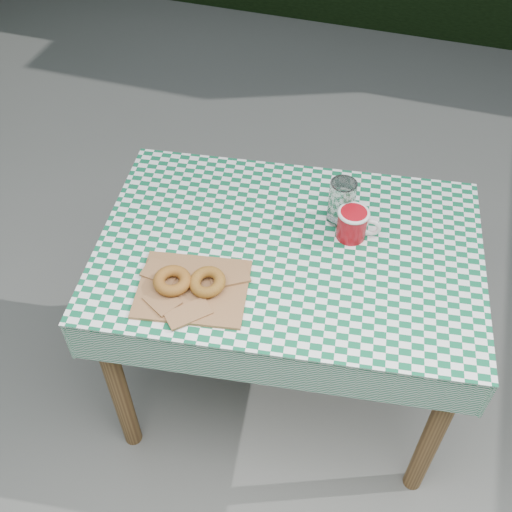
{
  "coord_description": "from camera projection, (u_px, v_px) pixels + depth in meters",
  "views": [
    {
      "loc": [
        0.4,
        -1.17,
        2.08
      ],
      "look_at": [
        0.06,
        -0.04,
        0.79
      ],
      "focal_mm": 43.79,
      "sensor_mm": 36.0,
      "label": 1
    }
  ],
  "objects": [
    {
      "name": "table",
      "position": [
        285.0,
        325.0,
        2.1
      ],
      "size": [
        1.19,
        0.87,
        0.75
      ],
      "primitive_type": "cube",
      "rotation": [
        0.0,
        0.0,
        0.13
      ],
      "color": "brown",
      "rests_on": "ground"
    },
    {
      "name": "bagel_front",
      "position": [
        172.0,
        281.0,
        1.69
      ],
      "size": [
        0.11,
        0.11,
        0.03
      ],
      "primitive_type": "torus",
      "rotation": [
        0.0,
        0.0,
        -0.1
      ],
      "color": "brown",
      "rests_on": "paper_bag"
    },
    {
      "name": "paper_bag",
      "position": [
        193.0,
        288.0,
        1.7
      ],
      "size": [
        0.33,
        0.29,
        0.02
      ],
      "primitive_type": "cube",
      "rotation": [
        0.0,
        0.0,
        0.17
      ],
      "color": "olive",
      "rests_on": "tablecloth"
    },
    {
      "name": "drinking_glass",
      "position": [
        342.0,
        202.0,
        1.84
      ],
      "size": [
        0.08,
        0.08,
        0.14
      ],
      "primitive_type": "cylinder",
      "rotation": [
        0.0,
        0.0,
        0.07
      ],
      "color": "silver",
      "rests_on": "tablecloth"
    },
    {
      "name": "coffee_mug",
      "position": [
        352.0,
        224.0,
        1.81
      ],
      "size": [
        0.18,
        0.18,
        0.1
      ],
      "primitive_type": null,
      "rotation": [
        0.0,
        0.0,
        0.05
      ],
      "color": "#9B0A13",
      "rests_on": "tablecloth"
    },
    {
      "name": "tablecloth",
      "position": [
        289.0,
        248.0,
        1.82
      ],
      "size": [
        1.21,
        0.89,
        0.01
      ],
      "primitive_type": "cube",
      "rotation": [
        0.0,
        0.0,
        0.13
      ],
      "color": "#0E5D38",
      "rests_on": "table"
    },
    {
      "name": "bagel_back",
      "position": [
        207.0,
        282.0,
        1.69
      ],
      "size": [
        0.14,
        0.14,
        0.03
      ],
      "primitive_type": "torus",
      "rotation": [
        0.0,
        0.0,
        -0.55
      ],
      "color": "olive",
      "rests_on": "paper_bag"
    },
    {
      "name": "ground",
      "position": [
        245.0,
        385.0,
        2.37
      ],
      "size": [
        60.0,
        60.0,
        0.0
      ],
      "primitive_type": "plane",
      "color": "#595A54",
      "rests_on": "ground"
    }
  ]
}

